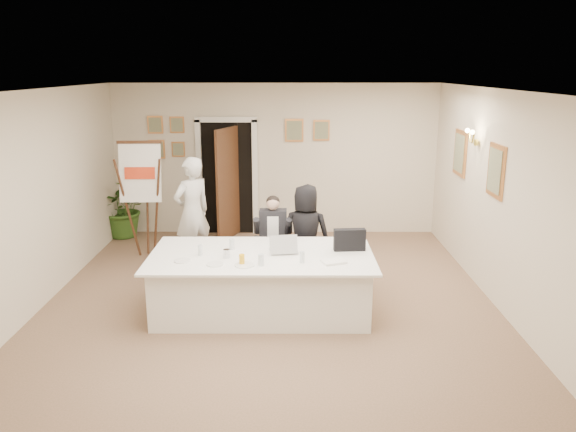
% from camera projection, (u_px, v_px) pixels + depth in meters
% --- Properties ---
extents(floor, '(7.00, 7.00, 0.00)m').
position_uv_depth(floor, '(269.00, 306.00, 7.43)').
color(floor, brown).
rests_on(floor, ground).
extents(ceiling, '(6.00, 7.00, 0.02)m').
position_uv_depth(ceiling, '(268.00, 90.00, 6.72)').
color(ceiling, white).
rests_on(ceiling, wall_back).
extents(wall_back, '(6.00, 0.10, 2.80)m').
position_uv_depth(wall_back, '(275.00, 160.00, 10.46)').
color(wall_back, beige).
rests_on(wall_back, floor).
extents(wall_front, '(6.00, 0.10, 2.80)m').
position_uv_depth(wall_front, '(249.00, 328.00, 3.69)').
color(wall_front, beige).
rests_on(wall_front, floor).
extents(wall_left, '(0.10, 7.00, 2.80)m').
position_uv_depth(wall_left, '(31.00, 204.00, 7.08)').
color(wall_left, beige).
rests_on(wall_left, floor).
extents(wall_right, '(0.10, 7.00, 2.80)m').
position_uv_depth(wall_right, '(506.00, 204.00, 7.07)').
color(wall_right, beige).
rests_on(wall_right, floor).
extents(doorway, '(1.14, 0.86, 2.20)m').
position_uv_depth(doorway, '(228.00, 180.00, 10.38)').
color(doorway, black).
rests_on(doorway, floor).
extents(pictures_back_wall, '(3.40, 0.06, 0.80)m').
position_uv_depth(pictures_back_wall, '(232.00, 136.00, 10.32)').
color(pictures_back_wall, '#CA8245').
rests_on(pictures_back_wall, wall_back).
extents(pictures_right_wall, '(0.06, 2.20, 0.80)m').
position_uv_depth(pictures_right_wall, '(476.00, 161.00, 8.14)').
color(pictures_right_wall, '#CA8245').
rests_on(pictures_right_wall, wall_right).
extents(wall_sconce, '(0.20, 0.30, 0.24)m').
position_uv_depth(wall_sconce, '(473.00, 137.00, 8.05)').
color(wall_sconce, gold).
rests_on(wall_sconce, wall_right).
extents(conference_table, '(2.83, 1.51, 0.78)m').
position_uv_depth(conference_table, '(262.00, 282.00, 7.20)').
color(conference_table, white).
rests_on(conference_table, floor).
extents(seated_man, '(0.58, 0.61, 1.28)m').
position_uv_depth(seated_man, '(273.00, 237.00, 8.27)').
color(seated_man, black).
rests_on(seated_man, floor).
extents(flip_chart, '(0.67, 0.43, 1.90)m').
position_uv_depth(flip_chart, '(144.00, 205.00, 9.18)').
color(flip_chart, '#3E1E13').
rests_on(flip_chart, floor).
extents(standing_man, '(0.75, 0.74, 1.75)m').
position_uv_depth(standing_man, '(192.00, 212.00, 8.76)').
color(standing_man, silver).
rests_on(standing_man, floor).
extents(standing_woman, '(0.79, 0.59, 1.46)m').
position_uv_depth(standing_woman, '(306.00, 234.00, 8.11)').
color(standing_woman, black).
rests_on(standing_woman, floor).
extents(potted_palm, '(1.17, 1.07, 1.11)m').
position_uv_depth(potted_palm, '(124.00, 208.00, 10.39)').
color(potted_palm, '#2F551C').
rests_on(potted_palm, floor).
extents(laptop, '(0.40, 0.41, 0.28)m').
position_uv_depth(laptop, '(284.00, 241.00, 7.16)').
color(laptop, '#B7BABC').
rests_on(laptop, conference_table).
extents(laptop_bag, '(0.41, 0.14, 0.28)m').
position_uv_depth(laptop_bag, '(350.00, 240.00, 7.22)').
color(laptop_bag, black).
rests_on(laptop_bag, conference_table).
extents(paper_stack, '(0.33, 0.28, 0.03)m').
position_uv_depth(paper_stack, '(334.00, 262.00, 6.79)').
color(paper_stack, white).
rests_on(paper_stack, conference_table).
extents(plate_left, '(0.24, 0.24, 0.01)m').
position_uv_depth(plate_left, '(182.00, 261.00, 6.84)').
color(plate_left, white).
rests_on(plate_left, conference_table).
extents(plate_mid, '(0.26, 0.26, 0.01)m').
position_uv_depth(plate_mid, '(215.00, 264.00, 6.71)').
color(plate_mid, white).
rests_on(plate_mid, conference_table).
extents(plate_near, '(0.28, 0.28, 0.01)m').
position_uv_depth(plate_near, '(245.00, 265.00, 6.69)').
color(plate_near, white).
rests_on(plate_near, conference_table).
extents(glass_a, '(0.07, 0.07, 0.14)m').
position_uv_depth(glass_a, '(200.00, 250.00, 7.03)').
color(glass_a, silver).
rests_on(glass_a, conference_table).
extents(glass_b, '(0.08, 0.08, 0.14)m').
position_uv_depth(glass_b, '(261.00, 260.00, 6.68)').
color(glass_b, silver).
rests_on(glass_b, conference_table).
extents(glass_c, '(0.06, 0.06, 0.14)m').
position_uv_depth(glass_c, '(302.00, 257.00, 6.78)').
color(glass_c, silver).
rests_on(glass_c, conference_table).
extents(glass_d, '(0.08, 0.08, 0.14)m').
position_uv_depth(glass_d, '(232.00, 244.00, 7.28)').
color(glass_d, silver).
rests_on(glass_d, conference_table).
extents(oj_glass, '(0.08, 0.08, 0.13)m').
position_uv_depth(oj_glass, '(242.00, 260.00, 6.70)').
color(oj_glass, '#E9A813').
rests_on(oj_glass, conference_table).
extents(steel_jug, '(0.10, 0.10, 0.11)m').
position_uv_depth(steel_jug, '(227.00, 254.00, 6.95)').
color(steel_jug, silver).
rests_on(steel_jug, conference_table).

